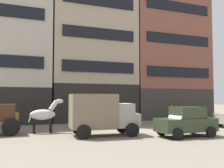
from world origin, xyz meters
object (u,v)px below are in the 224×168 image
object	(u,v)px
pedestrian_officer	(172,112)
draft_horse	(44,114)
delivery_truck_near	(102,113)
sedan_dark	(186,122)

from	to	relation	value
pedestrian_officer	draft_horse	bearing A→B (deg)	-163.54
delivery_truck_near	pedestrian_officer	world-z (taller)	delivery_truck_near
delivery_truck_near	pedestrian_officer	size ratio (longest dim) A/B	2.48
delivery_truck_near	sedan_dark	size ratio (longest dim) A/B	1.20
delivery_truck_near	sedan_dark	distance (m)	5.24
delivery_truck_near	sedan_dark	world-z (taller)	delivery_truck_near
draft_horse	sedan_dark	distance (m)	9.33
draft_horse	sedan_dark	size ratio (longest dim) A/B	0.63
draft_horse	pedestrian_officer	xyz separation A→B (m)	(12.82, 3.79, -0.29)
delivery_truck_near	pedestrian_officer	distance (m)	11.48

